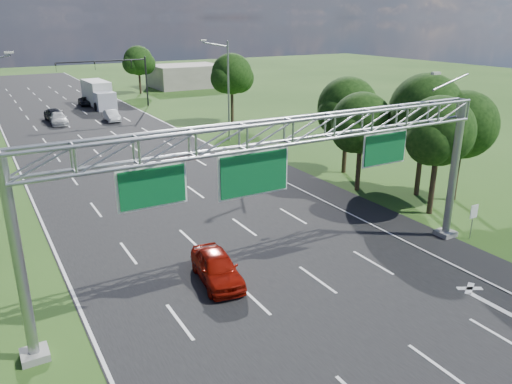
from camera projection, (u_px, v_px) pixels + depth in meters
ground at (156, 183)px, 38.73m from camera, size 220.00×220.00×0.00m
road at (156, 183)px, 38.73m from camera, size 18.00×180.00×0.02m
road_flare at (404, 228)px, 30.44m from camera, size 3.00×30.00×0.02m
sign_gantry at (290, 144)px, 21.88m from camera, size 23.50×1.00×9.56m
regulatory_sign at (474, 215)px, 28.50m from camera, size 0.60×0.08×2.10m
traffic_signal at (121, 71)px, 69.17m from camera, size 12.21×0.24×7.00m
streetlight_r_mid at (227, 87)px, 50.38m from camera, size 2.97×0.22×10.16m
tree_cluster_right at (404, 120)px, 35.09m from camera, size 9.91×14.60×8.68m
tree_verge_rd at (232, 76)px, 59.19m from camera, size 5.76×4.80×8.28m
tree_verge_re at (139, 62)px, 82.94m from camera, size 5.76×4.80×7.84m
building_right at (186, 76)px, 91.90m from camera, size 12.00×9.00×4.00m
red_coupe at (217, 267)px, 24.08m from camera, size 2.37×4.61×1.50m
car_queue_a at (59, 119)px, 60.04m from camera, size 2.16×4.75×1.35m
car_queue_b at (87, 101)px, 72.88m from camera, size 2.21×4.37×1.19m
car_queue_c at (55, 115)px, 61.65m from camera, size 2.33×4.78×1.57m
car_queue_d at (112, 116)px, 61.86m from camera, size 1.58×4.13×1.34m
box_truck at (98, 94)px, 71.85m from camera, size 2.97×9.47×3.56m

